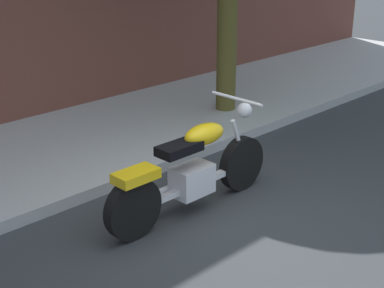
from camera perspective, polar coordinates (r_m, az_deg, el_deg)
name	(u,v)px	position (r m, az deg, el deg)	size (l,w,h in m)	color
ground_plane	(236,230)	(5.93, 4.37, -8.38)	(60.00, 60.00, 0.00)	#303335
sidewalk	(71,148)	(7.94, -11.75, -0.36)	(18.71, 2.72, 0.14)	#A7A7A7
motorcycle	(192,172)	(6.08, -0.05, -2.73)	(2.23, 0.70, 1.13)	black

